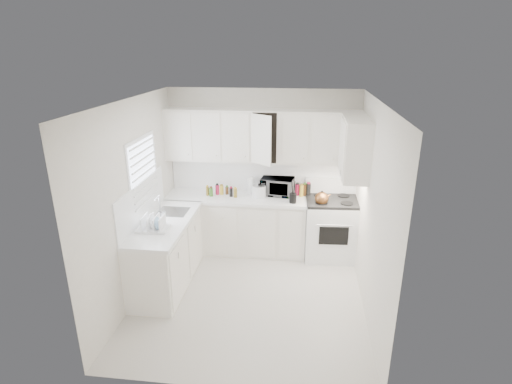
# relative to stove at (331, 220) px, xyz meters

# --- Properties ---
(floor) EXTENTS (3.20, 3.20, 0.00)m
(floor) POSITION_rel_stove_xyz_m (-1.13, -1.26, -0.62)
(floor) COLOR silver
(floor) RESTS_ON ground
(ceiling) EXTENTS (3.20, 3.20, 0.00)m
(ceiling) POSITION_rel_stove_xyz_m (-1.13, -1.26, 1.98)
(ceiling) COLOR white
(ceiling) RESTS_ON ground
(wall_back) EXTENTS (3.00, 0.00, 3.00)m
(wall_back) POSITION_rel_stove_xyz_m (-1.13, 0.34, 0.68)
(wall_back) COLOR white
(wall_back) RESTS_ON ground
(wall_front) EXTENTS (3.00, 0.00, 3.00)m
(wall_front) POSITION_rel_stove_xyz_m (-1.13, -2.86, 0.68)
(wall_front) COLOR white
(wall_front) RESTS_ON ground
(wall_left) EXTENTS (0.00, 3.20, 3.20)m
(wall_left) POSITION_rel_stove_xyz_m (-2.63, -1.26, 0.68)
(wall_left) COLOR white
(wall_left) RESTS_ON ground
(wall_right) EXTENTS (0.00, 3.20, 3.20)m
(wall_right) POSITION_rel_stove_xyz_m (0.37, -1.26, 0.68)
(wall_right) COLOR white
(wall_right) RESTS_ON ground
(window_blinds) EXTENTS (0.06, 0.96, 1.06)m
(window_blinds) POSITION_rel_stove_xyz_m (-2.61, -0.91, 0.93)
(window_blinds) COLOR white
(window_blinds) RESTS_ON wall_left
(lower_cabinets_back) EXTENTS (2.22, 0.60, 0.90)m
(lower_cabinets_back) POSITION_rel_stove_xyz_m (-1.52, 0.04, -0.17)
(lower_cabinets_back) COLOR white
(lower_cabinets_back) RESTS_ON floor
(lower_cabinets_left) EXTENTS (0.60, 1.60, 0.90)m
(lower_cabinets_left) POSITION_rel_stove_xyz_m (-2.33, -1.06, -0.17)
(lower_cabinets_left) COLOR white
(lower_cabinets_left) RESTS_ON floor
(countertop_back) EXTENTS (2.24, 0.64, 0.05)m
(countertop_back) POSITION_rel_stove_xyz_m (-1.52, 0.03, 0.30)
(countertop_back) COLOR white
(countertop_back) RESTS_ON lower_cabinets_back
(countertop_left) EXTENTS (0.64, 1.62, 0.05)m
(countertop_left) POSITION_rel_stove_xyz_m (-2.32, -1.06, 0.30)
(countertop_left) COLOR white
(countertop_left) RESTS_ON lower_cabinets_left
(backsplash_back) EXTENTS (2.98, 0.02, 0.55)m
(backsplash_back) POSITION_rel_stove_xyz_m (-1.13, 0.33, 0.60)
(backsplash_back) COLOR white
(backsplash_back) RESTS_ON wall_back
(backsplash_left) EXTENTS (0.02, 1.60, 0.55)m
(backsplash_left) POSITION_rel_stove_xyz_m (-2.62, -1.06, 0.60)
(backsplash_left) COLOR white
(backsplash_left) RESTS_ON wall_left
(upper_cabinets_back) EXTENTS (3.00, 0.33, 0.80)m
(upper_cabinets_back) POSITION_rel_stove_xyz_m (-1.13, 0.17, 0.88)
(upper_cabinets_back) COLOR white
(upper_cabinets_back) RESTS_ON wall_back
(upper_cabinets_right) EXTENTS (0.33, 0.90, 0.80)m
(upper_cabinets_right) POSITION_rel_stove_xyz_m (0.21, -0.44, 0.88)
(upper_cabinets_right) COLOR white
(upper_cabinets_right) RESTS_ON wall_right
(sink) EXTENTS (0.42, 0.38, 0.30)m
(sink) POSITION_rel_stove_xyz_m (-2.32, -0.71, 0.45)
(sink) COLOR gray
(sink) RESTS_ON countertop_left
(stove) EXTENTS (0.85, 0.71, 1.25)m
(stove) POSITION_rel_stove_xyz_m (0.00, 0.00, 0.00)
(stove) COLOR white
(stove) RESTS_ON floor
(tea_kettle) EXTENTS (0.29, 0.26, 0.24)m
(tea_kettle) POSITION_rel_stove_xyz_m (-0.18, -0.16, 0.44)
(tea_kettle) COLOR #9D5B2B
(tea_kettle) RESTS_ON stove
(frying_pan) EXTENTS (0.35, 0.50, 0.04)m
(frying_pan) POSITION_rel_stove_xyz_m (0.18, 0.16, 0.34)
(frying_pan) COLOR black
(frying_pan) RESTS_ON stove
(microwave) EXTENTS (0.54, 0.35, 0.34)m
(microwave) POSITION_rel_stove_xyz_m (-0.87, 0.19, 0.50)
(microwave) COLOR gray
(microwave) RESTS_ON countertop_back
(rice_cooker) EXTENTS (0.26, 0.26, 0.22)m
(rice_cooker) POSITION_rel_stove_xyz_m (-1.15, 0.06, 0.44)
(rice_cooker) COLOR white
(rice_cooker) RESTS_ON countertop_back
(paper_towel) EXTENTS (0.12, 0.12, 0.27)m
(paper_towel) POSITION_rel_stove_xyz_m (-1.30, 0.19, 0.46)
(paper_towel) COLOR white
(paper_towel) RESTS_ON countertop_back
(utensil_crock) EXTENTS (0.13, 0.13, 0.36)m
(utensil_crock) POSITION_rel_stove_xyz_m (-0.61, -0.15, 0.51)
(utensil_crock) COLOR black
(utensil_crock) RESTS_ON countertop_back
(dish_rack) EXTENTS (0.41, 0.31, 0.22)m
(dish_rack) POSITION_rel_stove_xyz_m (-2.38, -1.32, 0.44)
(dish_rack) COLOR white
(dish_rack) RESTS_ON countertop_left
(spice_left_0) EXTENTS (0.06, 0.06, 0.13)m
(spice_left_0) POSITION_rel_stove_xyz_m (-1.98, 0.16, 0.39)
(spice_left_0) COLOR olive
(spice_left_0) RESTS_ON countertop_back
(spice_left_1) EXTENTS (0.06, 0.06, 0.13)m
(spice_left_1) POSITION_rel_stove_xyz_m (-1.90, 0.07, 0.39)
(spice_left_1) COLOR #3A6E24
(spice_left_1) RESTS_ON countertop_back
(spice_left_2) EXTENTS (0.06, 0.06, 0.13)m
(spice_left_2) POSITION_rel_stove_xyz_m (-1.83, 0.16, 0.39)
(spice_left_2) COLOR #BD1941
(spice_left_2) RESTS_ON countertop_back
(spice_left_3) EXTENTS (0.06, 0.06, 0.13)m
(spice_left_3) POSITION_rel_stove_xyz_m (-1.75, 0.07, 0.39)
(spice_left_3) COLOR gold
(spice_left_3) RESTS_ON countertop_back
(spice_left_4) EXTENTS (0.06, 0.06, 0.13)m
(spice_left_4) POSITION_rel_stove_xyz_m (-1.68, 0.16, 0.39)
(spice_left_4) COLOR #513117
(spice_left_4) RESTS_ON countertop_back
(spice_left_5) EXTENTS (0.06, 0.06, 0.13)m
(spice_left_5) POSITION_rel_stove_xyz_m (-1.60, 0.07, 0.39)
(spice_left_5) COLOR black
(spice_left_5) RESTS_ON countertop_back
(spice_left_6) EXTENTS (0.06, 0.06, 0.13)m
(spice_left_6) POSITION_rel_stove_xyz_m (-1.53, 0.16, 0.39)
(spice_left_6) COLOR olive
(spice_left_6) RESTS_ON countertop_back
(sauce_right_0) EXTENTS (0.06, 0.06, 0.19)m
(sauce_right_0) POSITION_rel_stove_xyz_m (-0.55, 0.20, 0.42)
(sauce_right_0) COLOR #BD1941
(sauce_right_0) RESTS_ON countertop_back
(sauce_right_1) EXTENTS (0.06, 0.06, 0.19)m
(sauce_right_1) POSITION_rel_stove_xyz_m (-0.49, 0.14, 0.42)
(sauce_right_1) COLOR gold
(sauce_right_1) RESTS_ON countertop_back
(sauce_right_2) EXTENTS (0.06, 0.06, 0.19)m
(sauce_right_2) POSITION_rel_stove_xyz_m (-0.44, 0.20, 0.42)
(sauce_right_2) COLOR #513117
(sauce_right_2) RESTS_ON countertop_back
(sauce_right_3) EXTENTS (0.06, 0.06, 0.19)m
(sauce_right_3) POSITION_rel_stove_xyz_m (-0.38, 0.14, 0.42)
(sauce_right_3) COLOR black
(sauce_right_3) RESTS_ON countertop_back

